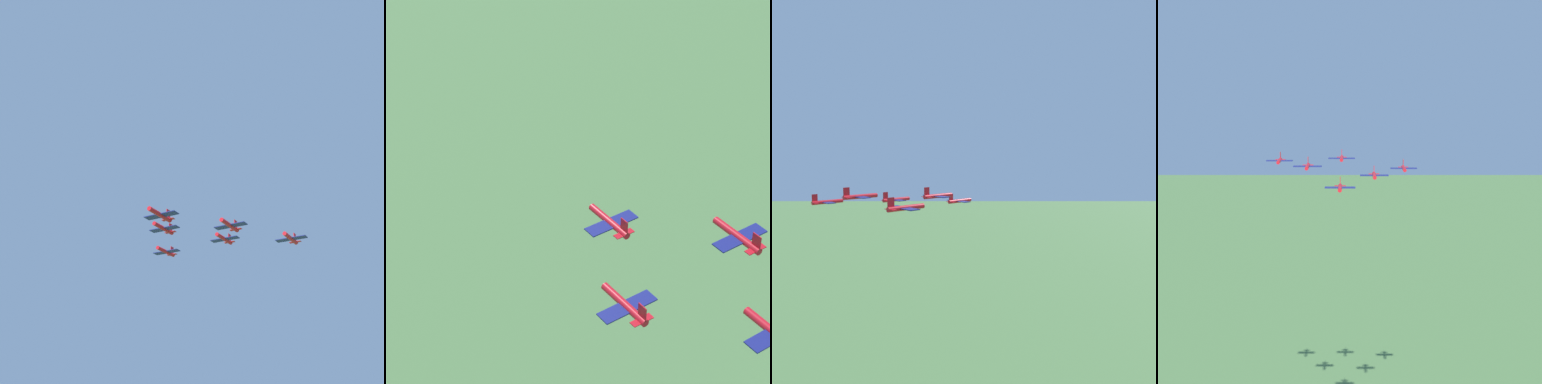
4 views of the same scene
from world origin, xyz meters
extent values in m
cylinder|color=red|center=(-48.65, 21.91, 110.49)|extent=(3.60, 8.96, 1.10)
cube|color=navy|center=(-48.48, 21.33, 110.49)|extent=(8.75, 4.68, 0.18)
cube|color=red|center=(-47.61, 18.35, 111.86)|extent=(0.59, 1.58, 2.20)
cube|color=red|center=(-47.61, 18.35, 110.49)|extent=(3.39, 1.96, 0.12)
cylinder|color=red|center=(-53.40, 2.97, 111.43)|extent=(3.60, 8.96, 1.10)
cube|color=navy|center=(-53.23, 2.39, 111.43)|extent=(8.75, 4.68, 0.18)
cube|color=red|center=(-52.36, -0.59, 112.80)|extent=(0.59, 1.58, 2.20)
cube|color=red|center=(-52.36, -0.59, 111.43)|extent=(3.39, 1.96, 0.12)
cylinder|color=red|center=(-34.41, 8.56, 114.12)|extent=(3.60, 8.96, 1.10)
cube|color=navy|center=(-34.24, 7.98, 114.12)|extent=(8.75, 4.68, 0.18)
cube|color=red|center=(-33.36, 5.00, 115.50)|extent=(0.59, 1.58, 2.20)
cube|color=red|center=(-33.36, 5.00, 114.12)|extent=(3.39, 1.96, 0.12)
camera|label=1|loc=(-137.71, 97.08, 65.18)|focal=50.00mm
camera|label=2|loc=(-87.57, -80.00, 193.08)|focal=85.00mm
camera|label=3|loc=(55.08, -29.17, 124.94)|focal=35.00mm
camera|label=4|loc=(-108.72, 214.81, 143.30)|focal=70.00mm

